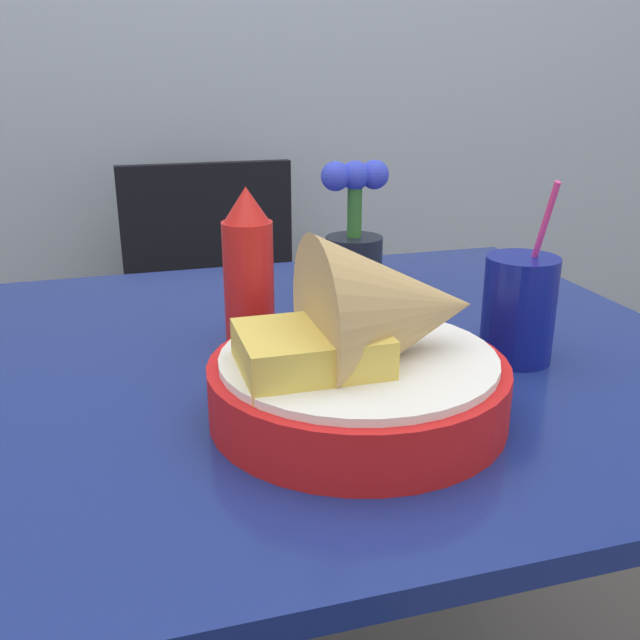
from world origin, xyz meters
name	(u,v)px	position (x,y,z in m)	size (l,w,h in m)	color
dining_table	(306,436)	(0.00, 0.00, 0.65)	(0.99, 0.84, 0.76)	navy
chair_far_window	(217,322)	(0.00, 0.79, 0.53)	(0.40, 0.40, 0.89)	black
food_basket	(370,354)	(0.02, -0.17, 0.83)	(0.29, 0.29, 0.19)	red
ketchup_bottle	(248,271)	(-0.06, 0.05, 0.86)	(0.06, 0.06, 0.20)	red
drink_cup	(518,312)	(0.23, -0.09, 0.82)	(0.08, 0.08, 0.22)	navy
flower_vase	(354,242)	(0.13, 0.20, 0.85)	(0.10, 0.09, 0.20)	black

